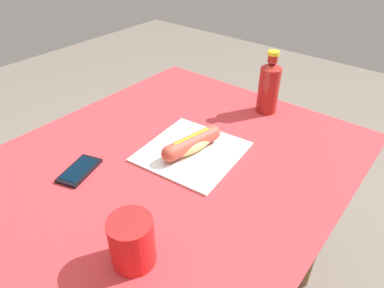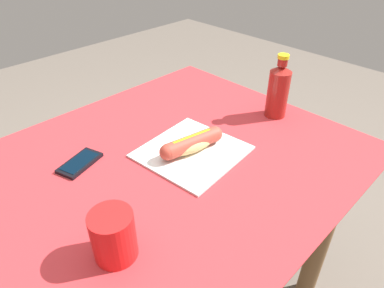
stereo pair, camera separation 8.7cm
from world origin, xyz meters
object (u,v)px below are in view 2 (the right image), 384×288
(cell_phone, at_px, (80,163))
(soda_bottle, at_px, (278,90))
(hot_dog, at_px, (192,143))
(drinking_cup, at_px, (113,236))

(cell_phone, height_order, soda_bottle, soda_bottle)
(cell_phone, bearing_deg, hot_dog, -34.77)
(hot_dog, height_order, soda_bottle, soda_bottle)
(soda_bottle, relative_size, drinking_cup, 1.95)
(hot_dog, xyz_separation_m, cell_phone, (-0.26, 0.18, -0.03))
(hot_dog, height_order, cell_phone, hot_dog)
(drinking_cup, bearing_deg, soda_bottle, 7.59)
(soda_bottle, bearing_deg, drinking_cup, -172.41)
(cell_phone, relative_size, drinking_cup, 1.24)
(soda_bottle, bearing_deg, cell_phone, 159.88)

